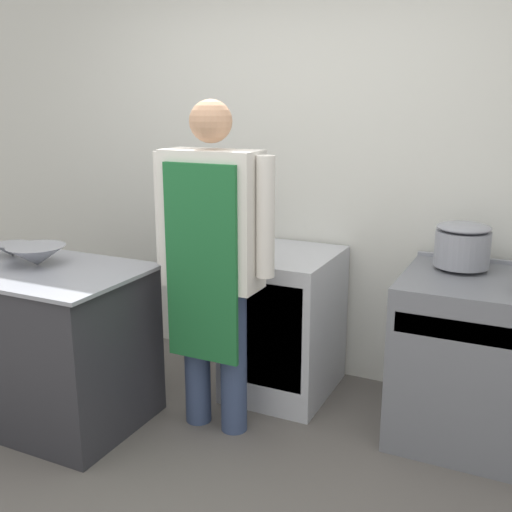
% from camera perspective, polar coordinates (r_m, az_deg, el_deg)
% --- Properties ---
extents(wall_back, '(8.00, 0.05, 2.70)m').
position_cam_1_polar(wall_back, '(3.77, 4.36, 8.85)').
color(wall_back, silver).
rests_on(wall_back, ground_plane).
extents(prep_counter, '(1.27, 0.73, 0.86)m').
position_cam_1_polar(prep_counter, '(3.56, -20.31, -7.62)').
color(prep_counter, '#2D2D33').
rests_on(prep_counter, ground_plane).
extents(stove, '(0.95, 0.73, 0.88)m').
position_cam_1_polar(stove, '(3.32, 21.69, -9.38)').
color(stove, slate).
rests_on(stove, ground_plane).
extents(fridge_unit, '(0.57, 0.68, 0.86)m').
position_cam_1_polar(fridge_unit, '(3.61, 2.69, -6.40)').
color(fridge_unit, silver).
rests_on(fridge_unit, ground_plane).
extents(person_cook, '(0.68, 0.24, 1.73)m').
position_cam_1_polar(person_cook, '(3.04, -4.18, 0.65)').
color(person_cook, '#38476B').
rests_on(person_cook, ground_plane).
extents(mixing_bowl, '(0.31, 0.31, 0.11)m').
position_cam_1_polar(mixing_bowl, '(3.42, -20.16, 0.04)').
color(mixing_bowl, gray).
rests_on(mixing_bowl, prep_counter).
extents(small_bowl, '(0.20, 0.20, 0.07)m').
position_cam_1_polar(small_bowl, '(3.68, -22.22, 0.56)').
color(small_bowl, gray).
rests_on(small_bowl, prep_counter).
extents(stock_pot, '(0.28, 0.28, 0.23)m').
position_cam_1_polar(stock_pot, '(3.28, 19.07, 1.05)').
color(stock_pot, gray).
rests_on(stock_pot, stove).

